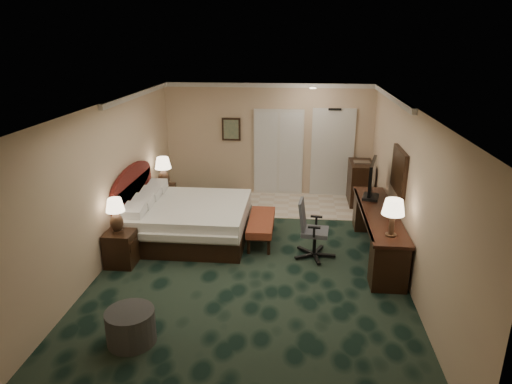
# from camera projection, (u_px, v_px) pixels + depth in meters

# --- Properties ---
(floor) EXTENTS (5.00, 7.50, 0.00)m
(floor) POSITION_uv_depth(u_px,v_px,m) (253.00, 262.00, 7.96)
(floor) COLOR black
(floor) RESTS_ON ground
(ceiling) EXTENTS (5.00, 7.50, 0.00)m
(ceiling) POSITION_uv_depth(u_px,v_px,m) (253.00, 106.00, 7.08)
(ceiling) COLOR white
(ceiling) RESTS_ON wall_back
(wall_back) EXTENTS (5.00, 0.00, 2.70)m
(wall_back) POSITION_uv_depth(u_px,v_px,m) (268.00, 140.00, 11.05)
(wall_back) COLOR tan
(wall_back) RESTS_ON ground
(wall_front) EXTENTS (5.00, 0.00, 2.70)m
(wall_front) POSITION_uv_depth(u_px,v_px,m) (210.00, 324.00, 3.99)
(wall_front) COLOR tan
(wall_front) RESTS_ON ground
(wall_left) EXTENTS (0.00, 7.50, 2.70)m
(wall_left) POSITION_uv_depth(u_px,v_px,m) (107.00, 184.00, 7.74)
(wall_left) COLOR tan
(wall_left) RESTS_ON ground
(wall_right) EXTENTS (0.00, 7.50, 2.70)m
(wall_right) POSITION_uv_depth(u_px,v_px,m) (408.00, 193.00, 7.30)
(wall_right) COLOR tan
(wall_right) RESTS_ON ground
(crown_molding) EXTENTS (5.00, 7.50, 0.10)m
(crown_molding) POSITION_uv_depth(u_px,v_px,m) (253.00, 110.00, 7.10)
(crown_molding) COLOR silver
(crown_molding) RESTS_ON wall_back
(tile_patch) EXTENTS (3.20, 1.70, 0.01)m
(tile_patch) POSITION_uv_depth(u_px,v_px,m) (304.00, 205.00, 10.61)
(tile_patch) COLOR beige
(tile_patch) RESTS_ON ground
(headboard) EXTENTS (0.12, 2.00, 1.40)m
(headboard) POSITION_uv_depth(u_px,v_px,m) (134.00, 200.00, 8.89)
(headboard) COLOR #461007
(headboard) RESTS_ON ground
(entry_door) EXTENTS (1.02, 0.06, 2.18)m
(entry_door) POSITION_uv_depth(u_px,v_px,m) (332.00, 154.00, 10.98)
(entry_door) COLOR silver
(entry_door) RESTS_ON ground
(closet_doors) EXTENTS (1.20, 0.06, 2.10)m
(closet_doors) POSITION_uv_depth(u_px,v_px,m) (278.00, 152.00, 11.09)
(closet_doors) COLOR silver
(closet_doors) RESTS_ON ground
(wall_art) EXTENTS (0.45, 0.06, 0.55)m
(wall_art) POSITION_uv_depth(u_px,v_px,m) (231.00, 129.00, 11.01)
(wall_art) COLOR #435F4F
(wall_art) RESTS_ON wall_back
(wall_mirror) EXTENTS (0.05, 0.95, 0.75)m
(wall_mirror) POSITION_uv_depth(u_px,v_px,m) (399.00, 171.00, 7.80)
(wall_mirror) COLOR white
(wall_mirror) RESTS_ON wall_right
(bed) EXTENTS (2.18, 2.02, 0.69)m
(bed) POSITION_uv_depth(u_px,v_px,m) (191.00, 221.00, 8.82)
(bed) COLOR white
(bed) RESTS_ON ground
(nightstand_near) EXTENTS (0.48, 0.55, 0.61)m
(nightstand_near) POSITION_uv_depth(u_px,v_px,m) (122.00, 248.00, 7.81)
(nightstand_near) COLOR black
(nightstand_near) RESTS_ON ground
(nightstand_far) EXTENTS (0.44, 0.51, 0.55)m
(nightstand_far) POSITION_uv_depth(u_px,v_px,m) (164.00, 197.00, 10.32)
(nightstand_far) COLOR black
(nightstand_far) RESTS_ON ground
(lamp_near) EXTENTS (0.32, 0.32, 0.59)m
(lamp_near) POSITION_uv_depth(u_px,v_px,m) (116.00, 215.00, 7.61)
(lamp_near) COLOR black
(lamp_near) RESTS_ON nightstand_near
(lamp_far) EXTENTS (0.36, 0.36, 0.67)m
(lamp_far) POSITION_uv_depth(u_px,v_px,m) (163.00, 172.00, 10.06)
(lamp_far) COLOR black
(lamp_far) RESTS_ON nightstand_far
(bed_bench) EXTENTS (0.47, 1.34, 0.45)m
(bed_bench) POSITION_uv_depth(u_px,v_px,m) (261.00, 230.00, 8.71)
(bed_bench) COLOR maroon
(bed_bench) RESTS_ON ground
(ottoman) EXTENTS (0.64, 0.64, 0.45)m
(ottoman) POSITION_uv_depth(u_px,v_px,m) (131.00, 326.00, 5.82)
(ottoman) COLOR #2E2E2E
(ottoman) RESTS_ON ground
(desk) EXTENTS (0.60, 2.80, 0.81)m
(desk) POSITION_uv_depth(u_px,v_px,m) (377.00, 233.00, 8.14)
(desk) COLOR black
(desk) RESTS_ON ground
(tv) EXTENTS (0.29, 0.94, 0.74)m
(tv) POSITION_uv_depth(u_px,v_px,m) (372.00, 180.00, 8.56)
(tv) COLOR black
(tv) RESTS_ON desk
(desk_lamp) EXTENTS (0.38, 0.38, 0.61)m
(desk_lamp) POSITION_uv_depth(u_px,v_px,m) (392.00, 218.00, 6.96)
(desk_lamp) COLOR black
(desk_lamp) RESTS_ON desk
(desk_chair) EXTENTS (0.67, 0.64, 1.05)m
(desk_chair) POSITION_uv_depth(u_px,v_px,m) (315.00, 229.00, 7.99)
(desk_chair) COLOR #46464D
(desk_chair) RESTS_ON ground
(minibar) EXTENTS (0.52, 0.93, 0.98)m
(minibar) POSITION_uv_depth(u_px,v_px,m) (360.00, 183.00, 10.62)
(minibar) COLOR black
(minibar) RESTS_ON ground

